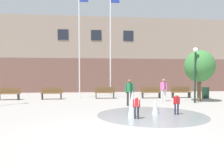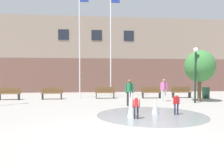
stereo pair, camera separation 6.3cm
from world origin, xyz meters
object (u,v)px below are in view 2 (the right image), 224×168
adult_in_red (164,88)px  street_tree_near_building (200,66)px  park_bench_center (105,92)px  flagpole_left (80,42)px  park_bench_left_of_flagpoles (9,93)px  child_running (136,105)px  adult_watching (130,90)px  trash_can (206,93)px  child_in_fountain (176,102)px  flagpole_right (111,42)px  park_bench_under_left_flagpole (52,93)px  park_bench_near_trashcan (181,92)px  park_bench_under_right_flagpole (151,92)px  lamp_post_right_lane (196,67)px

adult_in_red → street_tree_near_building: size_ratio=0.44×
park_bench_center → flagpole_left: size_ratio=0.19×
park_bench_left_of_flagpoles → child_running: 11.34m
adult_watching → trash_can: (6.82, 3.58, -0.48)m
adult_in_red → child_in_fountain: bearing=32.5°
park_bench_center → child_in_fountain: 8.04m
flagpole_left → flagpole_right: flagpole_right is taller
park_bench_under_left_flagpole → child_running: (4.83, -8.15, 0.10)m
park_bench_near_trashcan → street_tree_near_building: street_tree_near_building is taller
adult_in_red → flagpole_left: flagpole_left is taller
adult_watching → flagpole_right: (-0.61, 5.19, 3.64)m
park_bench_under_right_flagpole → child_in_fountain: (-0.90, -7.35, 0.10)m
park_bench_left_of_flagpoles → street_tree_near_building: street_tree_near_building is taller
park_bench_left_of_flagpoles → adult_watching: (8.40, -4.15, 0.45)m
park_bench_under_right_flagpole → flagpole_right: size_ratio=0.18×
park_bench_under_right_flagpole → lamp_post_right_lane: lamp_post_right_lane is taller
flagpole_left → park_bench_center: bearing=-21.3°
child_in_fountain → street_tree_near_building: size_ratio=0.27×
flagpole_right → lamp_post_right_lane: 7.06m
park_bench_under_right_flagpole → flagpole_left: (-5.71, 0.97, 4.09)m
park_bench_left_of_flagpoles → park_bench_center: bearing=2.1°
park_bench_center → street_tree_near_building: bearing=-22.5°
park_bench_near_trashcan → trash_can: (1.77, -0.66, -0.03)m
park_bench_left_of_flagpoles → flagpole_right: flagpole_right is taller
child_in_fountain → street_tree_near_building: (3.66, 4.84, 1.89)m
street_tree_near_building → flagpole_left: bearing=157.7°
lamp_post_right_lane → trash_can: 3.95m
street_tree_near_building → trash_can: bearing=50.7°
park_bench_left_of_flagpoles → park_bench_near_trashcan: size_ratio=1.00×
park_bench_center → adult_watching: adult_watching is taller
park_bench_near_trashcan → lamp_post_right_lane: 3.83m
flagpole_left → child_in_fountain: bearing=-59.9°
park_bench_left_of_flagpoles → trash_can: bearing=-2.2°
park_bench_left_of_flagpoles → child_running: (7.96, -8.08, 0.10)m
lamp_post_right_lane → trash_can: lamp_post_right_lane is taller
park_bench_center → child_in_fountain: bearing=-69.5°
park_bench_under_right_flagpole → street_tree_near_building: 4.23m
park_bench_under_left_flagpole → lamp_post_right_lane: 10.58m
adult_in_red → flagpole_left: bearing=-73.3°
park_bench_left_of_flagpoles → child_in_fountain: (10.04, -7.27, 0.10)m
park_bench_left_of_flagpoles → adult_in_red: adult_in_red is taller
park_bench_left_of_flagpoles → street_tree_near_building: 14.06m
child_running → street_tree_near_building: bearing=154.6°
park_bench_under_left_flagpole → park_bench_near_trashcan: same height
child_running → child_in_fountain: (2.08, 0.81, 0.00)m
child_in_fountain → trash_can: size_ratio=1.10×
child_running → street_tree_near_building: size_ratio=0.27×
flagpole_left → lamp_post_right_lane: (7.78, -4.23, -2.15)m
child_running → park_bench_under_right_flagpole: bearing=180.0°
flagpole_left → trash_can: bearing=-9.2°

